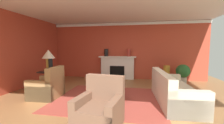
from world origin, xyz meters
TOP-DOWN VIEW (x-y plane):
  - ground_plane at (0.00, 0.00)m, footprint 9.19×9.19m
  - wall_fireplace at (0.00, 3.03)m, footprint 7.67×0.12m
  - wall_window at (-3.60, 0.30)m, footprint 0.12×6.54m
  - ceiling_panel at (0.00, 0.30)m, footprint 7.67×6.54m
  - crown_moulding at (0.00, 2.95)m, footprint 7.67×0.08m
  - area_rug at (-0.13, -0.02)m, footprint 3.04×2.55m
  - fireplace at (-0.27, 2.82)m, footprint 1.80×0.35m
  - sofa at (1.67, 0.04)m, footprint 1.02×2.15m
  - armchair_near_window at (-1.97, -0.25)m, footprint 0.82×0.82m
  - armchair_facing_fireplace at (0.01, -1.50)m, footprint 0.91×0.91m
  - coffee_table at (-0.13, -0.02)m, footprint 1.00×1.00m
  - side_table at (-2.37, 0.45)m, footprint 0.56×0.56m
  - table_lamp at (-2.37, 0.45)m, footprint 0.44×0.44m
  - vase_tall_corner at (1.97, 2.52)m, footprint 0.28×0.28m
  - vase_on_side_table at (-2.22, 0.33)m, footprint 0.14×0.14m
  - vase_mantel_left at (-0.82, 2.77)m, footprint 0.19×0.19m
  - vase_mantel_right at (0.28, 2.77)m, footprint 0.19×0.19m
  - book_red_cover at (-0.24, -0.12)m, footprint 0.26×0.20m
  - book_art_folio at (-0.23, -0.03)m, footprint 0.29×0.23m
  - potted_plant at (2.57, 2.27)m, footprint 0.56×0.56m

SIDE VIEW (x-z plane):
  - ground_plane at x=0.00m, z-range 0.00..0.00m
  - area_rug at x=-0.13m, z-range 0.00..0.01m
  - sofa at x=1.67m, z-range -0.13..0.72m
  - armchair_near_window at x=-1.97m, z-range -0.17..0.78m
  - armchair_facing_fireplace at x=0.01m, z-range -0.17..0.78m
  - coffee_table at x=-0.13m, z-range 0.11..0.56m
  - vase_tall_corner at x=1.97m, z-range 0.00..0.74m
  - side_table at x=-2.37m, z-range 0.05..0.75m
  - book_red_cover at x=-0.24m, z-range 0.45..0.49m
  - potted_plant at x=2.57m, z-range 0.08..0.91m
  - book_art_folio at x=-0.23m, z-range 0.49..0.53m
  - fireplace at x=-0.27m, z-range -0.03..1.09m
  - vase_on_side_table at x=-2.22m, z-range 0.70..1.15m
  - table_lamp at x=-2.37m, z-range 0.85..1.60m
  - vase_mantel_right at x=0.28m, z-range 1.11..1.46m
  - vase_mantel_left at x=-0.82m, z-range 1.11..1.46m
  - wall_fireplace at x=0.00m, z-range 0.00..2.75m
  - wall_window at x=-3.60m, z-range 0.00..2.75m
  - crown_moulding at x=0.00m, z-range 2.61..2.73m
  - ceiling_panel at x=0.00m, z-range 2.75..2.81m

